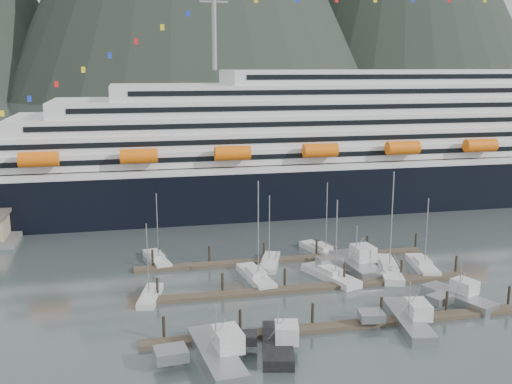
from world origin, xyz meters
TOP-DOWN VIEW (x-y plane):
  - ground at (0.00, 0.00)m, footprint 1600.00×1600.00m
  - cruise_ship at (30.03, 54.94)m, footprint 210.00×30.40m
  - dock_near at (-4.93, -9.95)m, footprint 48.18×2.28m
  - dock_mid at (-4.93, 3.05)m, footprint 48.18×2.28m
  - dock_far at (-4.93, 16.05)m, footprint 48.18×2.28m
  - sailboat_a at (-27.00, 4.16)m, footprint 4.08×8.29m
  - sailboat_b at (-11.30, 8.34)m, footprint 4.09×10.99m
  - sailboat_c at (-0.27, 6.39)m, footprint 6.44×11.24m
  - sailboat_d at (9.36, 7.28)m, footprint 6.04×12.69m
  - sailboat_e at (-25.19, 19.99)m, footprint 4.30×9.60m
  - sailboat_f at (-7.67, 14.43)m, footprint 5.48×9.33m
  - sailboat_g at (2.46, 18.42)m, footprint 5.38×10.92m
  - sailboat_h at (15.39, 7.66)m, footprint 4.44×10.01m
  - trawler_a at (-20.96, -15.02)m, footprint 9.66×13.32m
  - trawler_b at (-13.84, -14.01)m, footprint 8.28×10.65m
  - trawler_c at (3.46, -11.07)m, footprint 8.94×12.56m
  - trawler_d at (13.47, -5.99)m, footprint 8.88×10.89m
  - trawler_e at (4.90, 9.71)m, footprint 9.37×12.29m

SIDE VIEW (x-z plane):
  - ground at x=0.00m, z-range 0.00..0.00m
  - dock_near at x=-4.93m, z-range -1.29..1.91m
  - dock_mid at x=-4.93m, z-range -1.29..1.91m
  - dock_far at x=-4.93m, z-range -1.29..1.91m
  - sailboat_a at x=-27.00m, z-range -5.24..6.03m
  - sailboat_e at x=-25.19m, z-range -5.60..6.40m
  - sailboat_f at x=-7.67m, z-range -5.62..6.44m
  - sailboat_g at x=2.46m, z-range -6.05..6.88m
  - sailboat_h at x=15.39m, z-range -5.60..6.44m
  - sailboat_c at x=-0.27m, z-range -6.01..6.87m
  - sailboat_b at x=-11.30m, z-range -7.42..8.30m
  - sailboat_d at x=9.36m, z-range -7.82..8.72m
  - trawler_d at x=13.47m, z-range -2.27..3.92m
  - trawler_c at x=3.46m, z-range -2.28..3.93m
  - trawler_b at x=-13.84m, z-range -2.43..4.15m
  - trawler_a at x=-20.96m, z-range -2.67..4.49m
  - trawler_e at x=4.90m, z-range -2.94..4.88m
  - cruise_ship at x=30.03m, z-range -13.11..37.19m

